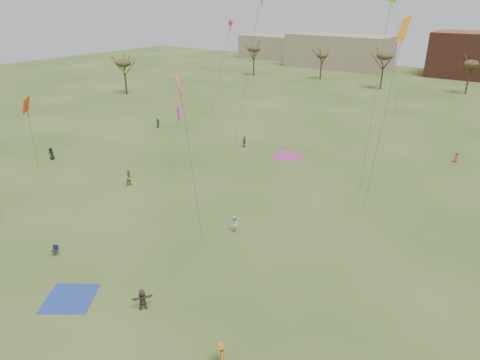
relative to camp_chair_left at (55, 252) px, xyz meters
The scene contains 16 objects.
ground 10.97m from the camp_chair_left, ahead, with size 260.00×260.00×0.00m, color #2E4E18.
spectator_fore_b 15.19m from the camp_chair_left, 114.09° to the left, with size 0.96×0.74×1.97m, color olive.
spectator_fore_c 11.56m from the camp_chair_left, ahead, with size 1.55×0.49×1.67m, color #4F4638.
flyer_mid_a 25.82m from the camp_chair_left, 148.24° to the left, with size 0.84×0.55×1.72m, color black.
flyer_mid_b 19.35m from the camp_chair_left, ahead, with size 1.18×0.68×1.83m, color #AD7020.
spectator_mid_d 33.62m from the camp_chair_left, 95.51° to the left, with size 1.00×0.42×1.71m, color #973F96.
spectator_mid_e 16.11m from the camp_chair_left, 49.36° to the left, with size 0.83×0.65×1.72m, color white.
flyer_far_a 39.48m from the camp_chair_left, 122.58° to the left, with size 1.47×0.47×1.59m, color #246421.
flyer_far_b 51.01m from the camp_chair_left, 61.98° to the left, with size 0.70×0.46×1.43m, color #C84322.
blanket_blue 6.79m from the camp_chair_left, 24.26° to the right, with size 3.52×3.52×0.03m, color #223F97.
blanket_plum 34.15m from the camp_chair_left, 83.10° to the left, with size 3.89×3.89×0.03m, color #AE3586.
camp_chair_left is the anchor object (origin of this frame).
kites_aloft 42.45m from the camp_chair_left, 79.25° to the left, with size 58.74×63.12×24.77m.
tree_line 80.32m from the camp_chair_left, 84.18° to the left, with size 117.44×49.32×8.91m.
building_tan 118.06m from the camp_chair_left, 101.76° to the left, with size 32.00×14.00×10.00m, color #937F60.
building_tan_west 133.93m from the camp_chair_left, 113.81° to the left, with size 20.00×12.00×8.00m, color #937F60.
Camera 1 is at (20.50, -16.73, 20.75)m, focal length 31.74 mm.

